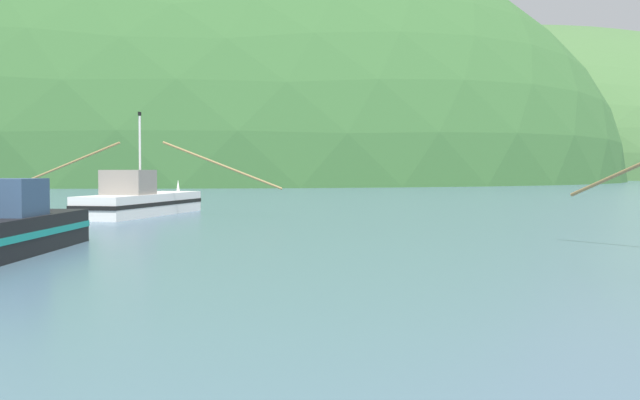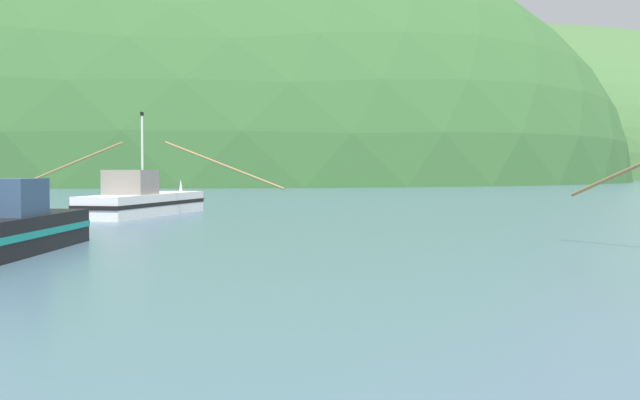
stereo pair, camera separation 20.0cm
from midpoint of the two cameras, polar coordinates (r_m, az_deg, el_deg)
The scene contains 3 objects.
hill_far_right at distance 184.77m, azimuth -11.35°, elevation 1.35°, with size 195.51×156.41×109.35m, color #386633.
hill_far_left at distance 256.96m, azimuth 12.50°, elevation 1.55°, with size 203.22×162.57×87.39m, color #47703D.
fishing_boat_white at distance 44.87m, azimuth -12.38°, elevation -0.07°, with size 15.43×11.30×5.47m.
Camera 1 is at (1.42, 1.73, 2.47)m, focal length 46.61 mm.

